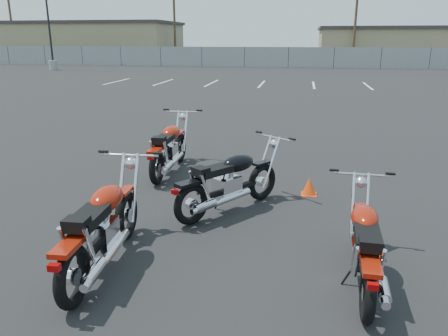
% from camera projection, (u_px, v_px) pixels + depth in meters
% --- Properties ---
extents(ground, '(120.00, 120.00, 0.00)m').
position_uv_depth(ground, '(204.00, 220.00, 6.55)').
color(ground, black).
rests_on(ground, ground).
extents(motorcycle_front_red, '(0.88, 2.29, 1.12)m').
position_uv_depth(motorcycle_front_red, '(169.00, 148.00, 8.73)').
color(motorcycle_front_red, black).
rests_on(motorcycle_front_red, ground).
extents(motorcycle_second_black, '(1.67, 2.00, 1.08)m').
position_uv_depth(motorcycle_second_black, '(229.00, 182.00, 6.75)').
color(motorcycle_second_black, black).
rests_on(motorcycle_second_black, ground).
extents(motorcycle_third_red, '(0.90, 2.34, 1.14)m').
position_uv_depth(motorcycle_third_red, '(103.00, 227.00, 5.07)').
color(motorcycle_third_red, black).
rests_on(motorcycle_third_red, ground).
extents(motorcycle_rear_red, '(0.80, 2.07, 1.01)m').
position_uv_depth(motorcycle_rear_red, '(365.00, 245.00, 4.75)').
color(motorcycle_rear_red, black).
rests_on(motorcycle_rear_red, ground).
extents(training_cone_near, '(0.26, 0.26, 0.31)m').
position_uv_depth(training_cone_near, '(309.00, 186.00, 7.57)').
color(training_cone_near, '#FE460D').
rests_on(training_cone_near, ground).
extents(light_pole_west, '(0.80, 0.70, 10.76)m').
position_uv_depth(light_pole_west, '(50.00, 35.00, 35.70)').
color(light_pole_west, gray).
rests_on(light_pole_west, ground).
extents(chainlink_fence, '(80.06, 0.06, 1.80)m').
position_uv_depth(chainlink_fence, '(288.00, 57.00, 39.30)').
color(chainlink_fence, gray).
rests_on(chainlink_fence, ground).
extents(tan_building_west, '(18.40, 10.40, 4.30)m').
position_uv_depth(tan_building_west, '(95.00, 42.00, 49.22)').
color(tan_building_west, '#91845D').
rests_on(tan_building_west, ground).
extents(tan_building_east, '(14.40, 9.40, 3.70)m').
position_uv_depth(tan_building_east, '(388.00, 45.00, 45.84)').
color(tan_building_east, '#91845D').
rests_on(tan_building_east, ground).
extents(utility_pole_a, '(1.80, 0.24, 9.00)m').
position_uv_depth(utility_pole_a, '(11.00, 17.00, 47.00)').
color(utility_pole_a, '#412F1E').
rests_on(utility_pole_a, ground).
extents(utility_pole_b, '(1.80, 0.24, 9.00)m').
position_uv_depth(utility_pole_b, '(174.00, 17.00, 44.93)').
color(utility_pole_b, '#412F1E').
rests_on(utility_pole_b, ground).
extents(utility_pole_c, '(1.80, 0.24, 9.00)m').
position_uv_depth(utility_pole_c, '(356.00, 15.00, 40.98)').
color(utility_pole_c, '#412F1E').
rests_on(utility_pole_c, ground).
extents(parking_line_stripes, '(15.12, 4.00, 0.01)m').
position_uv_depth(parking_line_stripes, '(236.00, 84.00, 25.83)').
color(parking_line_stripes, silver).
rests_on(parking_line_stripes, ground).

